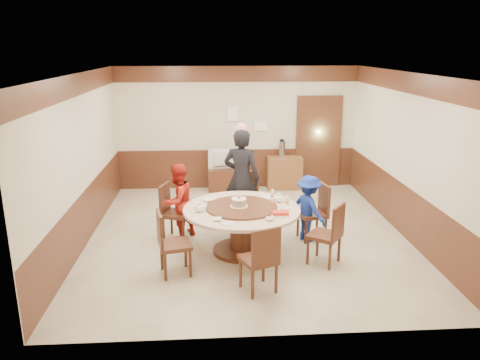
{
  "coord_description": "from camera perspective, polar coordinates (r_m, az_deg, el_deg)",
  "views": [
    {
      "loc": [
        -0.63,
        -7.66,
        3.22
      ],
      "look_at": [
        -0.15,
        -0.28,
        1.1
      ],
      "focal_mm": 35.0,
      "sensor_mm": 36.0,
      "label": 1
    }
  ],
  "objects": [
    {
      "name": "chair_1",
      "position": [
        8.81,
        0.59,
        -3.32
      ],
      "size": [
        0.57,
        0.58,
        0.97
      ],
      "rotation": [
        0.0,
        0.0,
        2.76
      ],
      "color": "#4A2517",
      "rests_on": "ground"
    },
    {
      "name": "side_cabinet",
      "position": [
        10.96,
        5.42,
        0.88
      ],
      "size": [
        0.8,
        0.4,
        0.75
      ],
      "primitive_type": "cube",
      "color": "brown",
      "rests_on": "ground"
    },
    {
      "name": "teapot_left",
      "position": [
        7.27,
        -4.99,
        -3.43
      ],
      "size": [
        0.17,
        0.15,
        0.13
      ],
      "primitive_type": "ellipsoid",
      "color": "white",
      "rests_on": "banquet_table"
    },
    {
      "name": "banquet_table",
      "position": [
        7.49,
        0.2,
        -5.01
      ],
      "size": [
        1.86,
        1.86,
        0.78
      ],
      "color": "#4A2517",
      "rests_on": "ground"
    },
    {
      "name": "birthday_cake",
      "position": [
        7.39,
        -0.13,
        -2.74
      ],
      "size": [
        0.29,
        0.29,
        0.2
      ],
      "color": "white",
      "rests_on": "banquet_table"
    },
    {
      "name": "room",
      "position": [
        7.99,
        0.99,
        0.46
      ],
      "size": [
        6.0,
        6.04,
        2.84
      ],
      "color": "#C0B199",
      "rests_on": "ground"
    },
    {
      "name": "chair_3",
      "position": [
        6.95,
        -8.06,
        -8.97
      ],
      "size": [
        0.54,
        0.53,
        0.97
      ],
      "rotation": [
        0.0,
        0.0,
        4.95
      ],
      "color": "#4A2517",
      "rests_on": "ground"
    },
    {
      "name": "chair_5",
      "position": [
        7.31,
        10.35,
        -7.77
      ],
      "size": [
        0.62,
        0.62,
        0.97
      ],
      "rotation": [
        0.0,
        0.0,
        7.21
      ],
      "color": "#4A2517",
      "rests_on": "ground"
    },
    {
      "name": "person_standing",
      "position": [
        8.48,
        0.19,
        0.23
      ],
      "size": [
        0.78,
        0.64,
        1.83
      ],
      "primitive_type": "imported",
      "rotation": [
        0.0,
        0.0,
        2.79
      ],
      "color": "black",
      "rests_on": "ground"
    },
    {
      "name": "thermos",
      "position": [
        10.81,
        5.13,
        3.76
      ],
      "size": [
        0.15,
        0.15,
        0.38
      ],
      "primitive_type": "cylinder",
      "color": "silver",
      "rests_on": "side_cabinet"
    },
    {
      "name": "bottle_0",
      "position": [
        7.43,
        4.17,
        -2.81
      ],
      "size": [
        0.06,
        0.06,
        0.16
      ],
      "primitive_type": "cylinder",
      "color": "white",
      "rests_on": "banquet_table"
    },
    {
      "name": "bowl_3",
      "position": [
        7.35,
        5.59,
        -3.52
      ],
      "size": [
        0.15,
        0.15,
        0.05
      ],
      "primitive_type": "imported",
      "color": "white",
      "rests_on": "banquet_table"
    },
    {
      "name": "saucer_near",
      "position": [
        6.8,
        -1.53,
        -5.27
      ],
      "size": [
        0.18,
        0.18,
        0.01
      ],
      "primitive_type": "cylinder",
      "color": "white",
      "rests_on": "banquet_table"
    },
    {
      "name": "shrimp_platter",
      "position": [
        7.12,
        4.95,
        -4.12
      ],
      "size": [
        0.3,
        0.2,
        0.06
      ],
      "color": "white",
      "rests_on": "banquet_table"
    },
    {
      "name": "saucer_far",
      "position": [
        7.93,
        3.2,
        -2.13
      ],
      "size": [
        0.18,
        0.18,
        0.01
      ],
      "primitive_type": "cylinder",
      "color": "white",
      "rests_on": "banquet_table"
    },
    {
      "name": "bowl_2",
      "position": [
        6.92,
        -2.8,
        -4.8
      ],
      "size": [
        0.14,
        0.14,
        0.03
      ],
      "primitive_type": "imported",
      "color": "white",
      "rests_on": "banquet_table"
    },
    {
      "name": "bowl_4",
      "position": [
        7.46,
        -5.14,
        -3.27
      ],
      "size": [
        0.14,
        0.14,
        0.03
      ],
      "primitive_type": "imported",
      "color": "white",
      "rests_on": "banquet_table"
    },
    {
      "name": "notice_right",
      "position": [
        10.83,
        2.58,
        6.57
      ],
      "size": [
        0.3,
        0.0,
        0.22
      ],
      "primitive_type": "cube",
      "color": "white",
      "rests_on": "room"
    },
    {
      "name": "teapot_right",
      "position": [
        7.71,
        4.73,
        -2.27
      ],
      "size": [
        0.17,
        0.15,
        0.13
      ],
      "primitive_type": "ellipsoid",
      "color": "white",
      "rests_on": "banquet_table"
    },
    {
      "name": "bottle_1",
      "position": [
        7.52,
        5.75,
        -2.61
      ],
      "size": [
        0.06,
        0.06,
        0.16
      ],
      "primitive_type": "cylinder",
      "color": "white",
      "rests_on": "banquet_table"
    },
    {
      "name": "bottle_2",
      "position": [
        7.82,
        3.97,
        -1.83
      ],
      "size": [
        0.06,
        0.06,
        0.16
      ],
      "primitive_type": "cylinder",
      "color": "white",
      "rests_on": "banquet_table"
    },
    {
      "name": "person_red",
      "position": [
        8.08,
        -7.58,
        -2.61
      ],
      "size": [
        0.8,
        0.81,
        1.32
      ],
      "primitive_type": "imported",
      "rotation": [
        0.0,
        0.0,
        4.02
      ],
      "color": "red",
      "rests_on": "ground"
    },
    {
      "name": "television",
      "position": [
        10.71,
        -1.65,
        2.59
      ],
      "size": [
        0.83,
        0.26,
        0.48
      ],
      "primitive_type": "imported",
      "rotation": [
        0.0,
        0.0,
        3.33
      ],
      "color": "gray",
      "rests_on": "tv_stand"
    },
    {
      "name": "chair_4",
      "position": [
        6.44,
        2.34,
        -10.93
      ],
      "size": [
        0.57,
        0.58,
        0.97
      ],
      "rotation": [
        0.0,
        0.0,
        6.67
      ],
      "color": "#4A2517",
      "rests_on": "ground"
    },
    {
      "name": "notice_left",
      "position": [
        10.73,
        -0.88,
        8.12
      ],
      "size": [
        0.25,
        0.0,
        0.35
      ],
      "primitive_type": "cube",
      "color": "white",
      "rests_on": "room"
    },
    {
      "name": "chair_2",
      "position": [
        8.17,
        -7.82,
        -5.06
      ],
      "size": [
        0.56,
        0.55,
        0.97
      ],
      "rotation": [
        0.0,
        0.0,
        4.4
      ],
      "color": "#4A2517",
      "rests_on": "ground"
    },
    {
      "name": "person_blue",
      "position": [
        8.01,
        8.36,
        -3.46
      ],
      "size": [
        0.74,
        0.86,
        1.15
      ],
      "primitive_type": "imported",
      "rotation": [
        0.0,
        0.0,
        2.09
      ],
      "color": "navy",
      "rests_on": "ground"
    },
    {
      "name": "bowl_1",
      "position": [
        6.93,
        3.63,
        -4.75
      ],
      "size": [
        0.13,
        0.13,
        0.04
      ],
      "primitive_type": "imported",
      "color": "white",
      "rests_on": "banquet_table"
    },
    {
      "name": "chair_0",
      "position": [
        8.18,
        8.9,
        -5.08
      ],
      "size": [
        0.52,
        0.52,
        0.97
      ],
      "rotation": [
        0.0,
        0.0,
        1.76
      ],
      "color": "#4A2517",
      "rests_on": "ground"
    },
    {
      "name": "tv_stand",
      "position": [
        10.83,
        -1.63,
        0.08
      ],
      "size": [
        0.85,
        0.45,
        0.5
      ],
      "primitive_type": "cube",
      "color": "#4A2517",
      "rests_on": "ground"
    },
    {
      "name": "bowl_0",
      "position": [
        7.76,
        -3.93,
        -2.45
      ],
      "size": [
        0.16,
        0.16,
        0.04
      ],
      "primitive_type": "imported",
      "color": "white",
      "rests_on": "banquet_table"
    }
  ]
}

